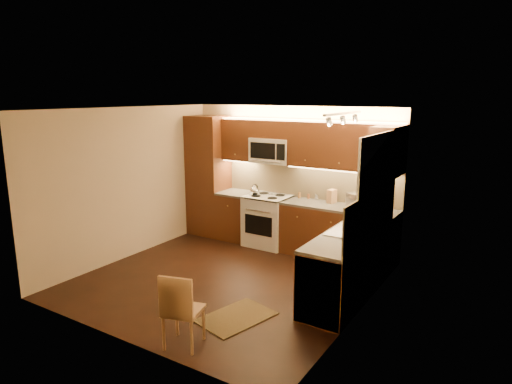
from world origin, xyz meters
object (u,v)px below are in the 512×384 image
Objects in this scene: kettle at (255,189)px; soap_bottle at (380,219)px; sink at (353,225)px; knife_block at (332,196)px; stove at (268,220)px; microwave at (272,150)px; toaster_oven at (362,202)px; dining_chair at (183,309)px.

kettle reaches higher than soap_bottle.
knife_block is at bearing 123.30° from sink.
sink is 4.29× the size of kettle.
microwave is (0.00, 0.14, 1.26)m from stove.
toaster_oven reaches higher than kettle.
toaster_oven reaches higher than soap_bottle.
sink is (2.00, -1.12, 0.52)m from stove.
microwave is at bearing 139.12° from soap_bottle.
soap_bottle is at bearing 7.13° from kettle.
microwave is 0.88× the size of dining_chair.
sink is at bearing -32.21° from microwave.
soap_bottle is (2.24, -0.85, -0.72)m from microwave.
microwave is 3.79× the size of kettle.
kettle is (-2.24, 1.06, 0.05)m from sink.
kettle is at bearing 93.53° from dining_chair.
knife_block is at bearing 70.64° from dining_chair.
sink is 2.48m from kettle.
kettle is at bearing -163.94° from stove.
toaster_oven is 0.60m from knife_block.
dining_chair is (-0.22, -3.55, -0.59)m from knife_block.
knife_block reaches higher than sink.
soap_bottle is at bearing -17.65° from stove.
sink is 2.55m from dining_chair.
knife_block is at bearing 2.23° from microwave.
knife_block is (-0.86, 1.30, 0.04)m from sink.
toaster_oven is 2.16× the size of soap_bottle.
knife_block is (1.14, 0.04, -0.71)m from microwave.
kettle is 1.40m from knife_block.
dining_chair is at bearing -74.63° from stove.
soap_bottle is at bearing 47.87° from dining_chair.
microwave is at bearing 62.21° from kettle.
dining_chair is (-0.79, -3.40, -0.60)m from toaster_oven.
sink is at bearing -140.35° from soap_bottle.
microwave reaches higher than soap_bottle.
microwave reaches higher than kettle.
stove is 0.61m from kettle.
dining_chair is at bearing -136.39° from soap_bottle.
stove is 4.59× the size of kettle.
knife_block is at bearing 31.88° from kettle.
microwave is 2.50m from soap_bottle.
soap_bottle is at bearing 59.80° from sink.
microwave is 1.81× the size of toaster_oven.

